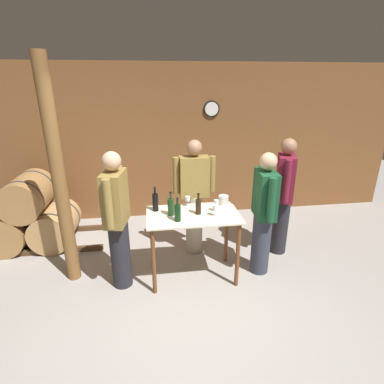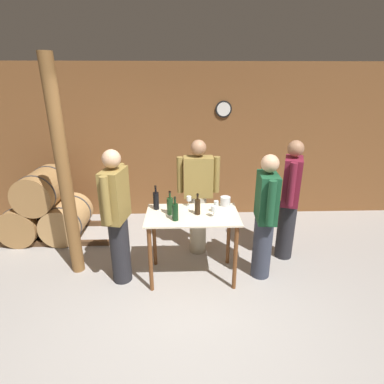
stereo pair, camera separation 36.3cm
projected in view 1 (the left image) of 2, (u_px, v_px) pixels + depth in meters
ground_plane at (192, 310)px, 3.35m from camera, size 14.00×14.00×0.00m
back_wall at (172, 144)px, 5.30m from camera, size 8.40×0.08×2.70m
barrel_rack at (33, 217)px, 4.55m from camera, size 2.10×0.84×1.12m
tasting_table at (193, 227)px, 3.69m from camera, size 1.13×0.67×0.89m
wooden_post at (59, 179)px, 3.44m from camera, size 0.16×0.16×2.70m
wine_bottle_far_left at (155, 202)px, 3.69m from camera, size 0.07×0.07×0.31m
wine_bottle_left at (171, 207)px, 3.57m from camera, size 0.08×0.08×0.30m
wine_bottle_center at (178, 212)px, 3.42m from camera, size 0.07×0.07×0.29m
wine_bottle_right at (198, 206)px, 3.60m from camera, size 0.07×0.07×0.26m
wine_glass_near_left at (188, 199)px, 3.83m from camera, size 0.06×0.06×0.13m
wine_glass_near_center at (215, 208)px, 3.55m from camera, size 0.06×0.06×0.14m
wine_glass_near_right at (216, 203)px, 3.67m from camera, size 0.06×0.06×0.15m
ice_bucket at (223, 200)px, 3.90m from camera, size 0.13×0.13×0.12m
person_host at (283, 195)px, 4.20m from camera, size 0.34×0.56×1.70m
person_visitor_with_scarf at (264, 213)px, 3.75m from camera, size 0.25×0.59×1.62m
person_visitor_bearded at (117, 219)px, 3.46m from camera, size 0.29×0.58×1.70m
person_visitor_near_door at (194, 196)px, 4.21m from camera, size 0.59×0.24×1.68m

